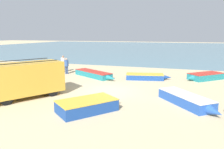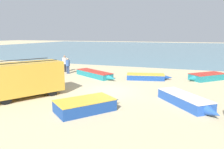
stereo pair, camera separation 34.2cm
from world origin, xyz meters
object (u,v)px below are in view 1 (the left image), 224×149
at_px(fishing_rowboat_1, 187,100).
at_px(fishing_rowboat_5, 89,105).
at_px(fisherman_1, 66,64).
at_px(fisherman_2, 63,62).
at_px(fishing_rowboat_4, 31,78).
at_px(fishing_rowboat_2, 94,74).
at_px(fishing_rowboat_0, 146,77).
at_px(fishing_rowboat_3, 205,76).
at_px(parked_van, 25,79).

bearing_deg(fishing_rowboat_1, fishing_rowboat_5, -100.85).
height_order(fisherman_1, fisherman_2, fisherman_2).
height_order(fishing_rowboat_4, fisherman_2, fisherman_2).
distance_m(fishing_rowboat_5, fisherman_2, 12.76).
relative_size(fishing_rowboat_1, fishing_rowboat_2, 0.80).
xyz_separation_m(fishing_rowboat_0, fishing_rowboat_3, (5.07, 1.60, 0.04)).
height_order(fishing_rowboat_3, fishing_rowboat_4, fishing_rowboat_3).
relative_size(fishing_rowboat_1, fishing_rowboat_4, 1.07).
bearing_deg(fisherman_1, fishing_rowboat_0, -102.33).
distance_m(fishing_rowboat_3, fishing_rowboat_5, 12.68).
bearing_deg(fisherman_2, fishing_rowboat_1, -17.70).
bearing_deg(fishing_rowboat_5, fisherman_2, 75.25).
xyz_separation_m(fishing_rowboat_4, fishing_rowboat_5, (7.91, -5.24, 0.05)).
height_order(fishing_rowboat_3, fisherman_1, fisherman_1).
xyz_separation_m(fishing_rowboat_1, fisherman_1, (-11.77, 6.73, 0.68)).
bearing_deg(fishing_rowboat_1, fisherman_2, -159.98).
relative_size(fishing_rowboat_4, fishing_rowboat_5, 1.06).
height_order(fishing_rowboat_4, fishing_rowboat_5, fishing_rowboat_5).
relative_size(parked_van, fisherman_2, 2.79).
bearing_deg(fishing_rowboat_0, fishing_rowboat_4, -168.87).
height_order(fishing_rowboat_5, fisherman_1, fisherman_1).
height_order(fishing_rowboat_0, fishing_rowboat_3, fishing_rowboat_3).
height_order(fishing_rowboat_0, fishing_rowboat_2, fishing_rowboat_2).
bearing_deg(fisherman_2, fishing_rowboat_4, -80.54).
bearing_deg(parked_van, fishing_rowboat_0, 173.06).
bearing_deg(fishing_rowboat_2, fishing_rowboat_3, 41.85).
xyz_separation_m(parked_van, fisherman_2, (-2.64, 9.19, -0.17)).
distance_m(parked_van, fisherman_1, 8.59).
bearing_deg(fisherman_2, fishing_rowboat_5, -40.30).
bearing_deg(fishing_rowboat_2, fisherman_2, -168.87).
xyz_separation_m(fishing_rowboat_2, fisherman_2, (-4.21, 1.46, 0.81)).
bearing_deg(fishing_rowboat_1, fishing_rowboat_2, -164.98).
bearing_deg(fishing_rowboat_2, fishing_rowboat_1, -5.56).
height_order(fishing_rowboat_0, fisherman_1, fisherman_1).
height_order(fishing_rowboat_1, fisherman_1, fisherman_1).
bearing_deg(fisherman_2, fisherman_1, -30.32).
bearing_deg(fishing_rowboat_4, fishing_rowboat_5, 78.78).
bearing_deg(fishing_rowboat_3, fishing_rowboat_0, -25.61).
xyz_separation_m(fishing_rowboat_2, fisherman_1, (-3.37, 0.66, 0.71)).
bearing_deg(fishing_rowboat_3, parked_van, -2.87).
xyz_separation_m(fishing_rowboat_5, fisherman_1, (-6.75, 9.43, 0.66)).
height_order(parked_van, fishing_rowboat_5, parked_van).
relative_size(fishing_rowboat_2, fisherman_1, 3.11).
bearing_deg(fishing_rowboat_0, fishing_rowboat_2, 173.54).
distance_m(parked_van, fisherman_2, 9.57).
bearing_deg(fishing_rowboat_0, parked_van, -140.13).
distance_m(fishing_rowboat_1, fishing_rowboat_3, 8.27).
bearing_deg(fishing_rowboat_5, parked_van, 116.82).
bearing_deg(fisherman_1, fishing_rowboat_2, -112.00).
height_order(parked_van, fishing_rowboat_0, parked_van).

